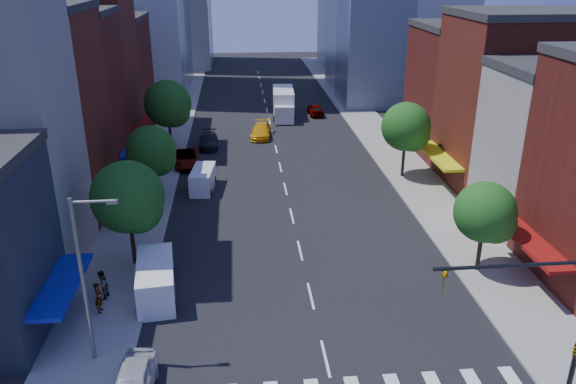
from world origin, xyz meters
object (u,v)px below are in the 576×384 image
(traffic_car_oncoming, at_px, (282,115))
(parked_car_front, at_px, (133,384))
(box_truck, at_px, (283,104))
(parked_car_rear, at_px, (209,141))
(parked_car_third, at_px, (186,159))
(taxi, at_px, (261,131))
(cargo_van_far, at_px, (203,180))
(pedestrian_near, at_px, (99,298))
(parked_car_second, at_px, (158,280))
(traffic_car_far, at_px, (315,109))
(cargo_van_near, at_px, (156,281))
(pedestrian_far, at_px, (102,285))

(traffic_car_oncoming, bearing_deg, parked_car_front, 80.11)
(parked_car_front, distance_m, box_truck, 53.56)
(parked_car_rear, relative_size, box_truck, 0.56)
(parked_car_third, bearing_deg, taxi, 42.31)
(cargo_van_far, distance_m, pedestrian_near, 19.93)
(parked_car_front, distance_m, parked_car_second, 9.68)
(traffic_car_far, bearing_deg, pedestrian_near, 65.83)
(taxi, bearing_deg, parked_car_rear, -143.55)
(parked_car_third, relative_size, taxi, 1.01)
(traffic_car_oncoming, xyz_separation_m, traffic_car_far, (4.73, 2.47, -0.02))
(traffic_car_oncoming, bearing_deg, parked_car_second, 77.23)
(parked_car_rear, xyz_separation_m, cargo_van_near, (-1.98, -30.78, 0.41))
(parked_car_front, distance_m, traffic_car_oncoming, 51.47)
(parked_car_third, relative_size, traffic_car_far, 1.19)
(parked_car_third, height_order, box_truck, box_truck)
(parked_car_rear, height_order, cargo_van_near, cargo_van_near)
(traffic_car_far, relative_size, box_truck, 0.50)
(parked_car_third, xyz_separation_m, box_truck, (11.53, 18.98, 0.95))
(pedestrian_far, bearing_deg, parked_car_front, 34.20)
(parked_car_second, xyz_separation_m, cargo_van_near, (0.02, -0.97, 0.46))
(parked_car_second, bearing_deg, parked_car_front, -97.34)
(parked_car_second, distance_m, cargo_van_far, 16.97)
(parked_car_front, xyz_separation_m, pedestrian_far, (-3.22, 8.67, 0.28))
(parked_car_second, bearing_deg, parked_car_rear, 78.82)
(pedestrian_near, relative_size, pedestrian_far, 1.02)
(box_truck, relative_size, pedestrian_far, 4.86)
(parked_car_third, relative_size, cargo_van_near, 0.95)
(cargo_van_far, bearing_deg, parked_car_second, -90.94)
(parked_car_second, distance_m, traffic_car_oncoming, 42.08)
(parked_car_third, height_order, parked_car_rear, parked_car_third)
(cargo_van_far, bearing_deg, traffic_car_oncoming, 74.50)
(parked_car_third, height_order, traffic_car_oncoming, traffic_car_oncoming)
(box_truck, bearing_deg, traffic_car_oncoming, -95.21)
(parked_car_rear, height_order, pedestrian_far, pedestrian_far)
(parked_car_front, relative_size, parked_car_second, 1.13)
(traffic_car_oncoming, bearing_deg, pedestrian_far, 73.53)
(parked_car_third, distance_m, cargo_van_far, 7.08)
(parked_car_front, height_order, parked_car_third, parked_car_front)
(parked_car_third, distance_m, box_truck, 22.23)
(taxi, distance_m, pedestrian_far, 36.01)
(parked_car_third, distance_m, taxi, 12.50)
(cargo_van_far, bearing_deg, taxi, 75.35)
(traffic_car_oncoming, distance_m, pedestrian_far, 44.00)
(pedestrian_near, bearing_deg, box_truck, -19.15)
(cargo_van_far, bearing_deg, pedestrian_near, -98.99)
(traffic_car_far, xyz_separation_m, pedestrian_near, (-19.05, -45.45, 0.33))
(box_truck, distance_m, pedestrian_near, 47.36)
(traffic_car_oncoming, distance_m, box_truck, 2.28)
(taxi, distance_m, traffic_car_oncoming, 8.02)
(parked_car_third, bearing_deg, traffic_car_far, 43.10)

